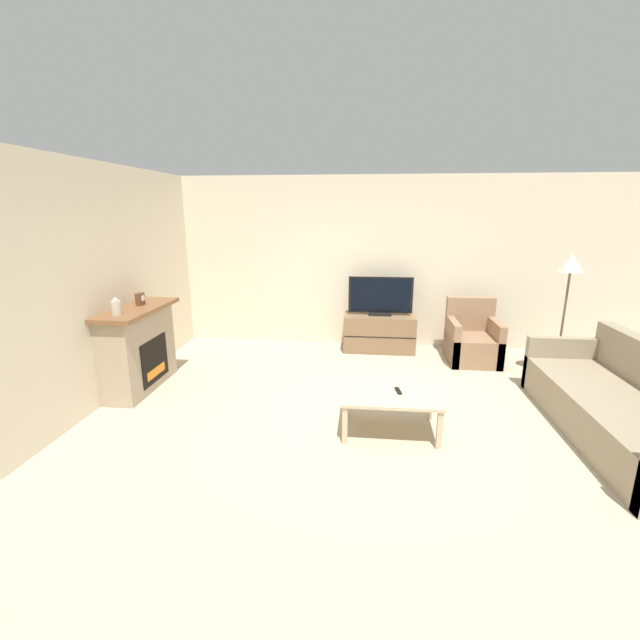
{
  "coord_description": "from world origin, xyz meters",
  "views": [
    {
      "loc": [
        -0.17,
        -4.23,
        2.17
      ],
      "look_at": [
        -0.72,
        0.86,
        0.85
      ],
      "focal_mm": 24.0,
      "sensor_mm": 36.0,
      "label": 1
    }
  ],
  "objects_px": {
    "fireplace": "(138,348)",
    "coffee_table": "(391,397)",
    "floor_lamp": "(570,274)",
    "tv": "(380,297)",
    "armchair": "(472,342)",
    "couch": "(625,411)",
    "mantel_clock": "(140,299)",
    "tv_stand": "(379,333)",
    "remote": "(398,391)",
    "mantel_vase_left": "(116,307)"
  },
  "relations": [
    {
      "from": "armchair",
      "to": "floor_lamp",
      "type": "height_order",
      "value": "floor_lamp"
    },
    {
      "from": "couch",
      "to": "tv_stand",
      "type": "bearing_deg",
      "value": 132.72
    },
    {
      "from": "fireplace",
      "to": "remote",
      "type": "xyz_separation_m",
      "value": [
        3.12,
        -0.73,
        -0.11
      ]
    },
    {
      "from": "tv",
      "to": "remote",
      "type": "relative_size",
      "value": 6.4
    },
    {
      "from": "tv",
      "to": "tv_stand",
      "type": "bearing_deg",
      "value": 90.0
    },
    {
      "from": "fireplace",
      "to": "coffee_table",
      "type": "xyz_separation_m",
      "value": [
        3.04,
        -0.76,
        -0.17
      ]
    },
    {
      "from": "tv",
      "to": "floor_lamp",
      "type": "relative_size",
      "value": 0.6
    },
    {
      "from": "mantel_clock",
      "to": "coffee_table",
      "type": "relative_size",
      "value": 0.16
    },
    {
      "from": "tv",
      "to": "remote",
      "type": "distance_m",
      "value": 2.59
    },
    {
      "from": "couch",
      "to": "floor_lamp",
      "type": "distance_m",
      "value": 1.87
    },
    {
      "from": "coffee_table",
      "to": "tv_stand",
      "type": "bearing_deg",
      "value": 90.94
    },
    {
      "from": "mantel_clock",
      "to": "coffee_table",
      "type": "xyz_separation_m",
      "value": [
        3.02,
        -0.89,
        -0.75
      ]
    },
    {
      "from": "fireplace",
      "to": "couch",
      "type": "height_order",
      "value": "fireplace"
    },
    {
      "from": "mantel_vase_left",
      "to": "couch",
      "type": "height_order",
      "value": "mantel_vase_left"
    },
    {
      "from": "fireplace",
      "to": "coffee_table",
      "type": "height_order",
      "value": "fireplace"
    },
    {
      "from": "mantel_vase_left",
      "to": "coffee_table",
      "type": "bearing_deg",
      "value": -7.13
    },
    {
      "from": "mantel_clock",
      "to": "tv",
      "type": "bearing_deg",
      "value": 29.69
    },
    {
      "from": "floor_lamp",
      "to": "fireplace",
      "type": "bearing_deg",
      "value": -171.01
    },
    {
      "from": "mantel_clock",
      "to": "tv_stand",
      "type": "height_order",
      "value": "mantel_clock"
    },
    {
      "from": "mantel_clock",
      "to": "fireplace",
      "type": "bearing_deg",
      "value": -97.78
    },
    {
      "from": "fireplace",
      "to": "mantel_clock",
      "type": "xyz_separation_m",
      "value": [
        0.02,
        0.13,
        0.59
      ]
    },
    {
      "from": "mantel_vase_left",
      "to": "tv",
      "type": "relative_size",
      "value": 0.2
    },
    {
      "from": "mantel_clock",
      "to": "floor_lamp",
      "type": "xyz_separation_m",
      "value": [
        5.27,
        0.71,
        0.29
      ]
    },
    {
      "from": "mantel_vase_left",
      "to": "tv_stand",
      "type": "bearing_deg",
      "value": 36.59
    },
    {
      "from": "tv_stand",
      "to": "remote",
      "type": "height_order",
      "value": "tv_stand"
    },
    {
      "from": "coffee_table",
      "to": "floor_lamp",
      "type": "relative_size",
      "value": 0.58
    },
    {
      "from": "armchair",
      "to": "tv",
      "type": "bearing_deg",
      "value": 165.29
    },
    {
      "from": "tv",
      "to": "floor_lamp",
      "type": "xyz_separation_m",
      "value": [
        2.28,
        -0.99,
        0.55
      ]
    },
    {
      "from": "tv",
      "to": "remote",
      "type": "xyz_separation_m",
      "value": [
        0.12,
        -2.55,
        -0.44
      ]
    },
    {
      "from": "mantel_clock",
      "to": "couch",
      "type": "xyz_separation_m",
      "value": [
        5.28,
        -0.79,
        -0.83
      ]
    },
    {
      "from": "coffee_table",
      "to": "floor_lamp",
      "type": "height_order",
      "value": "floor_lamp"
    },
    {
      "from": "mantel_vase_left",
      "to": "mantel_clock",
      "type": "height_order",
      "value": "mantel_vase_left"
    },
    {
      "from": "tv_stand",
      "to": "armchair",
      "type": "xyz_separation_m",
      "value": [
        1.35,
        -0.36,
        0.01
      ]
    },
    {
      "from": "armchair",
      "to": "couch",
      "type": "height_order",
      "value": "armchair"
    },
    {
      "from": "tv",
      "to": "fireplace",
      "type": "bearing_deg",
      "value": -148.64
    },
    {
      "from": "mantel_clock",
      "to": "remote",
      "type": "bearing_deg",
      "value": -15.41
    },
    {
      "from": "fireplace",
      "to": "floor_lamp",
      "type": "relative_size",
      "value": 0.78
    },
    {
      "from": "floor_lamp",
      "to": "tv",
      "type": "bearing_deg",
      "value": 156.5
    },
    {
      "from": "fireplace",
      "to": "floor_lamp",
      "type": "bearing_deg",
      "value": 8.99
    },
    {
      "from": "tv_stand",
      "to": "mantel_clock",
      "type": "bearing_deg",
      "value": -150.28
    },
    {
      "from": "remote",
      "to": "floor_lamp",
      "type": "bearing_deg",
      "value": 25.31
    },
    {
      "from": "armchair",
      "to": "floor_lamp",
      "type": "xyz_separation_m",
      "value": [
        0.94,
        -0.64,
        1.11
      ]
    },
    {
      "from": "tv",
      "to": "couch",
      "type": "xyz_separation_m",
      "value": [
        2.3,
        -2.49,
        -0.57
      ]
    },
    {
      "from": "couch",
      "to": "floor_lamp",
      "type": "relative_size",
      "value": 1.48
    },
    {
      "from": "fireplace",
      "to": "tv_stand",
      "type": "height_order",
      "value": "fireplace"
    },
    {
      "from": "tv_stand",
      "to": "coffee_table",
      "type": "height_order",
      "value": "tv_stand"
    },
    {
      "from": "tv",
      "to": "mantel_clock",
      "type": "bearing_deg",
      "value": -150.31
    },
    {
      "from": "mantel_vase_left",
      "to": "armchair",
      "type": "distance_m",
      "value": 4.78
    },
    {
      "from": "remote",
      "to": "couch",
      "type": "bearing_deg",
      "value": -8.65
    },
    {
      "from": "fireplace",
      "to": "armchair",
      "type": "relative_size",
      "value": 1.41
    }
  ]
}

